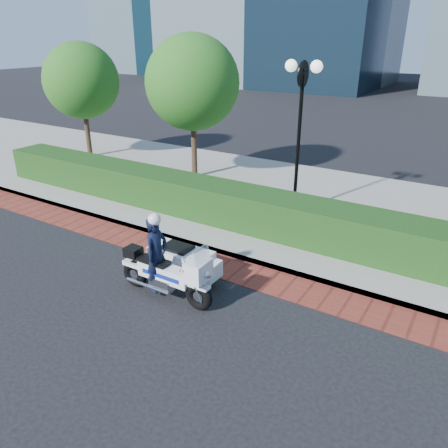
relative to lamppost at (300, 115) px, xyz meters
The scene contains 8 objects.
ground 6.07m from the lamppost, 100.89° to the right, with size 120.00×120.00×0.00m, color black.
brick_strip 4.84m from the lamppost, 105.12° to the right, with size 60.00×1.00×0.01m, color maroon.
sidewalk 3.16m from the lamppost, 141.34° to the left, with size 60.00×8.00×0.15m, color gray.
hedge_main 2.98m from the lamppost, 122.01° to the right, with size 18.00×1.20×1.00m, color black.
lamppost is the anchor object (origin of this frame).
tree_a 10.09m from the lamppost, behind, with size 3.00×3.00×4.58m.
tree_b 4.71m from the lamppost, 163.89° to the left, with size 3.20×3.20×4.89m.
police_motorcycle 5.60m from the lamppost, 96.28° to the right, with size 2.25×1.57×1.82m.
Camera 1 is at (5.58, -6.02, 4.97)m, focal length 35.00 mm.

